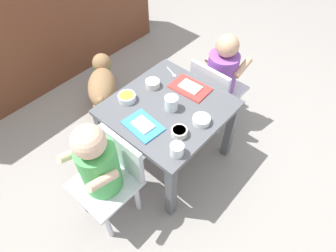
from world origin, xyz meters
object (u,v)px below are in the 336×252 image
(seated_child_right, at_px, (221,73))
(water_cup_left, at_px, (171,104))
(food_tray_left, at_px, (143,125))
(cereal_bowl_right_side, at_px, (201,120))
(cereal_bowl_left_side, at_px, (179,132))
(water_cup_right, at_px, (177,150))
(seated_child_left, at_px, (101,165))
(dog, at_px, (102,83))
(food_tray_right, at_px, (190,88))
(spoon_by_left_tray, at_px, (172,73))
(veggie_bowl_far, at_px, (153,83))
(dining_table, at_px, (168,116))
(veggie_bowl_near, at_px, (127,97))

(seated_child_right, bearing_deg, water_cup_left, 179.79)
(food_tray_left, height_order, cereal_bowl_right_side, cereal_bowl_right_side)
(seated_child_right, xyz_separation_m, cereal_bowl_left_side, (-0.56, -0.14, 0.06))
(water_cup_right, bearing_deg, food_tray_left, 86.18)
(cereal_bowl_left_side, bearing_deg, water_cup_right, -145.34)
(seated_child_left, bearing_deg, cereal_bowl_left_side, -24.40)
(dog, relative_size, food_tray_right, 1.94)
(spoon_by_left_tray, bearing_deg, water_cup_left, -140.49)
(seated_child_right, height_order, food_tray_right, seated_child_right)
(dog, distance_m, veggie_bowl_far, 0.55)
(cereal_bowl_left_side, bearing_deg, dining_table, 57.04)
(food_tray_left, bearing_deg, water_cup_left, -7.25)
(seated_child_left, distance_m, cereal_bowl_left_side, 0.38)
(dining_table, xyz_separation_m, cereal_bowl_left_side, (-0.11, -0.16, 0.09))
(dining_table, xyz_separation_m, food_tray_right, (0.18, 0.00, 0.08))
(food_tray_left, xyz_separation_m, water_cup_right, (-0.02, -0.23, 0.02))
(seated_child_right, height_order, veggie_bowl_far, seated_child_right)
(seated_child_left, xyz_separation_m, water_cup_left, (0.45, -0.02, 0.06))
(dining_table, relative_size, food_tray_left, 2.96)
(seated_child_left, relative_size, water_cup_right, 10.89)
(dining_table, bearing_deg, veggie_bowl_far, 69.95)
(seated_child_left, distance_m, veggie_bowl_far, 0.54)
(water_cup_right, xyz_separation_m, veggie_bowl_far, (0.26, 0.39, -0.01))
(dog, bearing_deg, food_tray_right, -78.45)
(veggie_bowl_far, bearing_deg, water_cup_left, -108.74)
(seated_child_right, xyz_separation_m, water_cup_right, (-0.65, -0.20, 0.07))
(dining_table, distance_m, cereal_bowl_left_side, 0.22)
(dining_table, relative_size, water_cup_right, 9.28)
(dining_table, distance_m, seated_child_right, 0.45)
(food_tray_left, relative_size, cereal_bowl_right_side, 2.26)
(dog, height_order, spoon_by_left_tray, spoon_by_left_tray)
(veggie_bowl_far, bearing_deg, spoon_by_left_tray, -2.82)
(water_cup_left, bearing_deg, food_tray_left, 172.75)
(dog, relative_size, water_cup_right, 6.66)
(water_cup_left, bearing_deg, spoon_by_left_tray, 39.51)
(cereal_bowl_left_side, height_order, spoon_by_left_tray, cereal_bowl_left_side)
(water_cup_left, relative_size, spoon_by_left_tray, 0.75)
(water_cup_right, relative_size, spoon_by_left_tray, 0.64)
(veggie_bowl_near, height_order, spoon_by_left_tray, veggie_bowl_near)
(dog, height_order, cereal_bowl_right_side, cereal_bowl_right_side)
(dining_table, xyz_separation_m, dog, (0.05, 0.64, -0.17))
(veggie_bowl_far, bearing_deg, dog, 91.20)
(cereal_bowl_right_side, bearing_deg, veggie_bowl_far, 84.25)
(dog, xyz_separation_m, food_tray_right, (0.13, -0.64, 0.25))
(food_tray_left, xyz_separation_m, food_tray_right, (0.36, 0.00, 0.00))
(dog, relative_size, water_cup_left, 5.71)
(water_cup_left, height_order, water_cup_right, water_cup_left)
(food_tray_right, distance_m, veggie_bowl_far, 0.20)
(food_tray_right, bearing_deg, water_cup_left, -173.00)
(water_cup_left, distance_m, cereal_bowl_right_side, 0.17)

